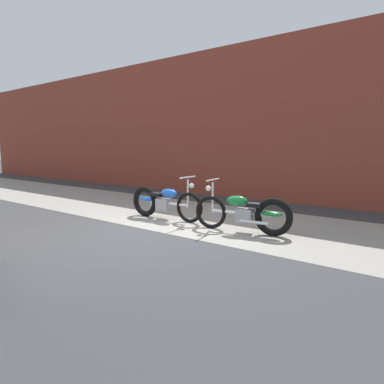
{
  "coord_description": "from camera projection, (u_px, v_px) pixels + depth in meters",
  "views": [
    {
      "loc": [
        4.76,
        -4.87,
        1.68
      ],
      "look_at": [
        0.43,
        0.71,
        0.75
      ],
      "focal_mm": 32.4,
      "sensor_mm": 36.0,
      "label": 1
    }
  ],
  "objects": [
    {
      "name": "ground_plane",
      "position": [
        153.0,
        231.0,
        6.92
      ],
      "size": [
        80.0,
        80.0,
        0.0
      ],
      "primitive_type": "plane",
      "color": "#38383A"
    },
    {
      "name": "sidewalk_slab",
      "position": [
        205.0,
        217.0,
        8.3
      ],
      "size": [
        36.0,
        3.5,
        0.01
      ],
      "primitive_type": "cube",
      "color": "gray",
      "rests_on": "ground"
    },
    {
      "name": "brick_building_wall",
      "position": [
        270.0,
        121.0,
        10.68
      ],
      "size": [
        36.0,
        0.5,
        4.89
      ],
      "primitive_type": "cube",
      "color": "brown",
      "rests_on": "ground"
    },
    {
      "name": "motorcycle_blue",
      "position": [
        161.0,
        202.0,
        8.08
      ],
      "size": [
        2.01,
        0.58,
        1.03
      ],
      "rotation": [
        0.0,
        0.0,
        0.06
      ],
      "color": "black",
      "rests_on": "ground"
    },
    {
      "name": "motorcycle_green",
      "position": [
        248.0,
        213.0,
        6.72
      ],
      "size": [
        2.0,
        0.62,
        1.03
      ],
      "rotation": [
        0.0,
        0.0,
        3.31
      ],
      "color": "black",
      "rests_on": "ground"
    }
  ]
}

